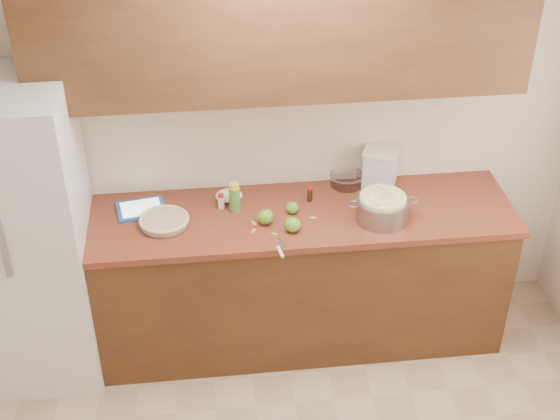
{
  "coord_description": "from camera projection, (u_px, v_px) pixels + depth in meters",
  "views": [
    {
      "loc": [
        -0.44,
        -2.13,
        3.41
      ],
      "look_at": [
        -0.02,
        1.43,
        0.98
      ],
      "focal_mm": 50.0,
      "sensor_mm": 36.0,
      "label": 1
    }
  ],
  "objects": [
    {
      "name": "lemon_bottle",
      "position": [
        234.0,
        197.0,
        4.39
      ],
      "size": [
        0.06,
        0.06,
        0.18
      ],
      "rotation": [
        0.0,
        0.0,
        -0.14
      ],
      "color": "#4C8C38",
      "rests_on": "counter_run"
    },
    {
      "name": "fridge",
      "position": [
        23.0,
        237.0,
        4.25
      ],
      "size": [
        0.7,
        0.7,
        1.8
      ],
      "primitive_type": "cube",
      "color": "silver",
      "rests_on": "ground"
    },
    {
      "name": "apple_front",
      "position": [
        293.0,
        225.0,
        4.24
      ],
      "size": [
        0.09,
        0.09,
        0.1
      ],
      "color": "#598D21",
      "rests_on": "counter_run"
    },
    {
      "name": "vanilla_bottle",
      "position": [
        310.0,
        194.0,
        4.49
      ],
      "size": [
        0.03,
        0.03,
        0.09
      ],
      "rotation": [
        0.0,
        0.0,
        -0.06
      ],
      "color": "black",
      "rests_on": "counter_run"
    },
    {
      "name": "apple_center",
      "position": [
        292.0,
        208.0,
        4.39
      ],
      "size": [
        0.07,
        0.07,
        0.08
      ],
      "color": "#598D21",
      "rests_on": "counter_run"
    },
    {
      "name": "mixing_bowl",
      "position": [
        347.0,
        179.0,
        4.64
      ],
      "size": [
        0.21,
        0.21,
        0.08
      ],
      "rotation": [
        0.0,
        0.0,
        -0.38
      ],
      "color": "silver",
      "rests_on": "counter_run"
    },
    {
      "name": "upper_cabinets",
      "position": [
        280.0,
        29.0,
        3.96
      ],
      "size": [
        2.6,
        0.34,
        0.7
      ],
      "primitive_type": "cube",
      "color": "brown",
      "rests_on": "room_shell"
    },
    {
      "name": "colander",
      "position": [
        382.0,
        208.0,
        4.33
      ],
      "size": [
        0.4,
        0.3,
        0.15
      ],
      "rotation": [
        0.0,
        0.0,
        -0.13
      ],
      "color": "gray",
      "rests_on": "counter_run"
    },
    {
      "name": "counter_run",
      "position": [
        283.0,
        277.0,
        4.66
      ],
      "size": [
        2.64,
        0.68,
        0.92
      ],
      "color": "#4D2F15",
      "rests_on": "ground"
    },
    {
      "name": "flour_canister",
      "position": [
        380.0,
        166.0,
        4.6
      ],
      "size": [
        0.26,
        0.26,
        0.24
      ],
      "rotation": [
        0.0,
        0.0,
        -0.4
      ],
      "color": "silver",
      "rests_on": "counter_run"
    },
    {
      "name": "room_shell",
      "position": [
        329.0,
        348.0,
        2.98
      ],
      "size": [
        3.6,
        3.6,
        3.6
      ],
      "color": "tan",
      "rests_on": "ground"
    },
    {
      "name": "tablet",
      "position": [
        141.0,
        209.0,
        4.43
      ],
      "size": [
        0.3,
        0.25,
        0.02
      ],
      "rotation": [
        0.0,
        0.0,
        0.17
      ],
      "color": "#234FAC",
      "rests_on": "counter_run"
    },
    {
      "name": "peel_c",
      "position": [
        274.0,
        234.0,
        4.24
      ],
      "size": [
        0.03,
        0.03,
        0.0
      ],
      "primitive_type": "cube",
      "rotation": [
        0.0,
        0.0,
        -0.59
      ],
      "color": "#85B759",
      "rests_on": "counter_run"
    },
    {
      "name": "peel_d",
      "position": [
        313.0,
        218.0,
        4.37
      ],
      "size": [
        0.04,
        0.01,
        0.0
      ],
      "primitive_type": "cube",
      "rotation": [
        0.0,
        0.0,
        -0.0
      ],
      "color": "#85B759",
      "rests_on": "counter_run"
    },
    {
      "name": "peel_a",
      "position": [
        254.0,
        231.0,
        4.27
      ],
      "size": [
        0.03,
        0.04,
        0.0
      ],
      "primitive_type": "cube",
      "rotation": [
        0.0,
        0.0,
        1.22
      ],
      "color": "#85B759",
      "rests_on": "counter_run"
    },
    {
      "name": "pie",
      "position": [
        164.0,
        221.0,
        4.3
      ],
      "size": [
        0.29,
        0.29,
        0.05
      ],
      "rotation": [
        0.0,
        0.0,
        0.22
      ],
      "color": "silver",
      "rests_on": "counter_run"
    },
    {
      "name": "apple_left",
      "position": [
        266.0,
        217.0,
        4.3
      ],
      "size": [
        0.09,
        0.09,
        0.1
      ],
      "color": "#598D21",
      "rests_on": "counter_run"
    },
    {
      "name": "paper_towel",
      "position": [
        229.0,
        196.0,
        4.5
      ],
      "size": [
        0.18,
        0.16,
        0.06
      ],
      "primitive_type": "ellipsoid",
      "rotation": [
        0.0,
        0.0,
        0.25
      ],
      "color": "white",
      "rests_on": "counter_run"
    },
    {
      "name": "peel_b",
      "position": [
        254.0,
        223.0,
        4.33
      ],
      "size": [
        0.03,
        0.04,
        0.0
      ],
      "primitive_type": "cube",
      "rotation": [
        0.0,
        0.0,
        1.97
      ],
      "color": "#85B759",
      "rests_on": "counter_run"
    },
    {
      "name": "cinnamon_shaker",
      "position": [
        221.0,
        202.0,
        4.43
      ],
      "size": [
        0.04,
        0.04,
        0.09
      ],
      "rotation": [
        0.0,
        0.0,
        0.17
      ],
      "color": "beige",
      "rests_on": "counter_run"
    },
    {
      "name": "paring_knife",
      "position": [
        280.0,
        250.0,
        4.11
      ],
      "size": [
        0.05,
        0.19,
        0.02
      ],
      "rotation": [
        0.0,
        0.0,
        0.18
      ],
      "color": "gray",
      "rests_on": "counter_run"
    }
  ]
}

